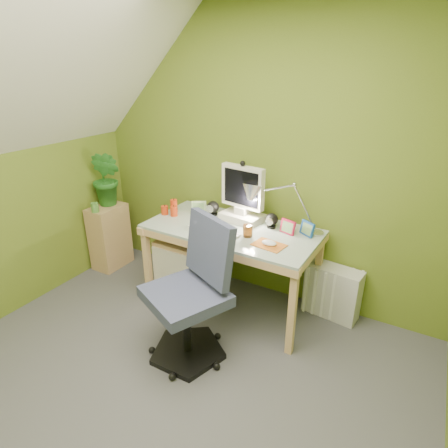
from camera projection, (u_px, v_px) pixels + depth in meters
The scene contains 20 objects.
floor at pixel (143, 410), 2.27m from camera, with size 3.20×3.20×0.01m, color #4D4D52.
wall_back at pixel (260, 160), 3.07m from camera, with size 3.20×0.01×2.40m, color olive.
desk at pixel (231, 268), 3.10m from camera, with size 1.36×0.68×0.73m, color tan, non-canonical shape.
monitor at pixel (243, 192), 3.01m from camera, with size 0.36×0.21×0.49m, color silver, non-canonical shape.
speaker_left at pixel (213, 208), 3.18m from camera, with size 0.11×0.11×0.13m, color black, non-canonical shape.
speaker_right at pixel (272, 221), 2.94m from camera, with size 0.10×0.10×0.12m, color black, non-canonical shape.
keyboard at pixel (214, 231), 2.88m from camera, with size 0.42×0.13×0.02m, color white.
mousepad at pixel (269, 245), 2.67m from camera, with size 0.22×0.16×0.01m, color #BC631D.
mouse at pixel (269, 243), 2.67m from camera, with size 0.11×0.07×0.04m, color white.
amber_tumbler at pixel (248, 231), 2.79m from camera, with size 0.07×0.07×0.09m, color brown.
candle_cluster at pixel (171, 207), 3.22m from camera, with size 0.15×0.13×0.11m, color red, non-canonical shape.
photo_frame_red at pixel (288, 227), 2.84m from camera, with size 0.13×0.02×0.11m, color #B81337.
photo_frame_blue at pixel (307, 229), 2.81m from camera, with size 0.13×0.02×0.11m, color #164798.
photo_frame_green at pixel (199, 207), 3.23m from camera, with size 0.13×0.02×0.11m, color #A7C285.
desk_lamp at pixel (297, 196), 2.79m from camera, with size 0.53×0.23×0.57m, color silver, non-canonical shape.
side_ledge at pixel (110, 237), 3.77m from camera, with size 0.24×0.37×0.64m, color tan.
potted_plant at pixel (107, 179), 3.57m from camera, with size 0.30×0.24×0.54m, color #286C24.
green_cup at pixel (95, 207), 3.50m from camera, with size 0.07×0.07×0.09m, color #55923D.
task_chair at pixel (185, 293), 2.50m from camera, with size 0.57×0.57×1.02m, color #3C4262, non-canonical shape.
radiator at pixel (332, 292), 3.04m from camera, with size 0.44×0.17×0.44m, color silver.
Camera 1 is at (1.24, -1.18, 1.93)m, focal length 30.00 mm.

